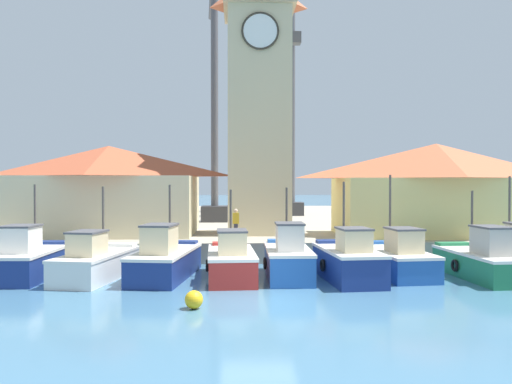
{
  "coord_description": "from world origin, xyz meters",
  "views": [
    {
      "loc": [
        -0.68,
        -16.59,
        3.97
      ],
      "look_at": [
        0.27,
        9.81,
        3.5
      ],
      "focal_mm": 35.0,
      "sensor_mm": 36.0,
      "label": 1
    }
  ],
  "objects_px": {
    "fishing_boat_left_outer": "(29,260)",
    "fishing_boat_center": "(231,261)",
    "port_crane_near": "(291,134)",
    "port_crane_far": "(214,111)",
    "fishing_boat_left_inner": "(96,262)",
    "fishing_boat_right_outer": "(396,258)",
    "fishing_boat_right_inner": "(348,261)",
    "warehouse_left": "(109,189)",
    "mooring_buoy": "(194,300)",
    "fishing_boat_mid_right": "(288,259)",
    "warehouse_right": "(436,188)",
    "clock_tower": "(259,96)",
    "fishing_boat_far_right": "(481,260)",
    "dock_worker_near_tower": "(236,224)",
    "fishing_boat_mid_left": "(165,260)"
  },
  "relations": [
    {
      "from": "warehouse_right",
      "to": "port_crane_far",
      "type": "relative_size",
      "value": 0.54
    },
    {
      "from": "fishing_boat_right_outer",
      "to": "port_crane_far",
      "type": "distance_m",
      "value": 21.21
    },
    {
      "from": "fishing_boat_left_outer",
      "to": "fishing_boat_mid_left",
      "type": "height_order",
      "value": "fishing_boat_left_outer"
    },
    {
      "from": "fishing_boat_mid_left",
      "to": "warehouse_left",
      "type": "distance_m",
      "value": 10.07
    },
    {
      "from": "port_crane_far",
      "to": "fishing_boat_center",
      "type": "bearing_deg",
      "value": -85.1
    },
    {
      "from": "fishing_boat_right_inner",
      "to": "warehouse_left",
      "type": "height_order",
      "value": "warehouse_left"
    },
    {
      "from": "warehouse_right",
      "to": "warehouse_left",
      "type": "bearing_deg",
      "value": 175.43
    },
    {
      "from": "warehouse_left",
      "to": "port_crane_near",
      "type": "bearing_deg",
      "value": 52.57
    },
    {
      "from": "fishing_boat_left_inner",
      "to": "fishing_boat_right_outer",
      "type": "height_order",
      "value": "fishing_boat_right_outer"
    },
    {
      "from": "clock_tower",
      "to": "fishing_boat_right_inner",
      "type": "bearing_deg",
      "value": -70.2
    },
    {
      "from": "fishing_boat_left_outer",
      "to": "fishing_boat_left_inner",
      "type": "relative_size",
      "value": 0.91
    },
    {
      "from": "fishing_boat_left_outer",
      "to": "fishing_boat_center",
      "type": "bearing_deg",
      "value": -2.99
    },
    {
      "from": "fishing_boat_right_outer",
      "to": "warehouse_right",
      "type": "height_order",
      "value": "warehouse_right"
    },
    {
      "from": "warehouse_right",
      "to": "fishing_boat_mid_left",
      "type": "bearing_deg",
      "value": -153.82
    },
    {
      "from": "fishing_boat_right_outer",
      "to": "fishing_boat_far_right",
      "type": "relative_size",
      "value": 0.98
    },
    {
      "from": "fishing_boat_left_outer",
      "to": "warehouse_right",
      "type": "height_order",
      "value": "warehouse_right"
    },
    {
      "from": "fishing_boat_far_right",
      "to": "warehouse_left",
      "type": "distance_m",
      "value": 20.07
    },
    {
      "from": "fishing_boat_center",
      "to": "fishing_boat_right_outer",
      "type": "xyz_separation_m",
      "value": [
        7.11,
        0.65,
        -0.02
      ]
    },
    {
      "from": "fishing_boat_mid_left",
      "to": "warehouse_right",
      "type": "height_order",
      "value": "warehouse_right"
    },
    {
      "from": "warehouse_left",
      "to": "mooring_buoy",
      "type": "height_order",
      "value": "warehouse_left"
    },
    {
      "from": "warehouse_right",
      "to": "mooring_buoy",
      "type": "xyz_separation_m",
      "value": [
        -12.64,
        -12.2,
        -3.39
      ]
    },
    {
      "from": "port_crane_near",
      "to": "port_crane_far",
      "type": "height_order",
      "value": "port_crane_far"
    },
    {
      "from": "fishing_boat_left_outer",
      "to": "fishing_boat_mid_right",
      "type": "relative_size",
      "value": 1.02
    },
    {
      "from": "warehouse_left",
      "to": "port_crane_near",
      "type": "relative_size",
      "value": 0.52
    },
    {
      "from": "warehouse_right",
      "to": "mooring_buoy",
      "type": "height_order",
      "value": "warehouse_right"
    },
    {
      "from": "fishing_boat_left_inner",
      "to": "port_crane_far",
      "type": "bearing_deg",
      "value": 77.12
    },
    {
      "from": "fishing_boat_left_inner",
      "to": "fishing_boat_mid_right",
      "type": "height_order",
      "value": "fishing_boat_left_inner"
    },
    {
      "from": "fishing_boat_right_outer",
      "to": "port_crane_near",
      "type": "xyz_separation_m",
      "value": [
        -1.93,
        24.46,
        7.77
      ]
    },
    {
      "from": "fishing_boat_left_inner",
      "to": "dock_worker_near_tower",
      "type": "bearing_deg",
      "value": 41.06
    },
    {
      "from": "clock_tower",
      "to": "port_crane_near",
      "type": "distance_m",
      "value": 16.88
    },
    {
      "from": "fishing_boat_left_inner",
      "to": "warehouse_left",
      "type": "bearing_deg",
      "value": 101.08
    },
    {
      "from": "fishing_boat_mid_right",
      "to": "warehouse_left",
      "type": "relative_size",
      "value": 0.44
    },
    {
      "from": "fishing_boat_mid_right",
      "to": "dock_worker_near_tower",
      "type": "height_order",
      "value": "fishing_boat_mid_right"
    },
    {
      "from": "fishing_boat_far_right",
      "to": "mooring_buoy",
      "type": "relative_size",
      "value": 8.88
    },
    {
      "from": "dock_worker_near_tower",
      "to": "fishing_boat_mid_left",
      "type": "bearing_deg",
      "value": -120.9
    },
    {
      "from": "warehouse_left",
      "to": "fishing_boat_mid_right",
      "type": "bearing_deg",
      "value": -41.99
    },
    {
      "from": "fishing_boat_right_outer",
      "to": "clock_tower",
      "type": "distance_m",
      "value": 12.85
    },
    {
      "from": "port_crane_near",
      "to": "fishing_boat_center",
      "type": "bearing_deg",
      "value": -101.66
    },
    {
      "from": "port_crane_near",
      "to": "dock_worker_near_tower",
      "type": "distance_m",
      "value": 21.57
    },
    {
      "from": "fishing_boat_mid_left",
      "to": "fishing_boat_mid_right",
      "type": "distance_m",
      "value": 5.14
    },
    {
      "from": "mooring_buoy",
      "to": "fishing_boat_mid_left",
      "type": "bearing_deg",
      "value": 107.75
    },
    {
      "from": "warehouse_right",
      "to": "fishing_boat_left_inner",
      "type": "bearing_deg",
      "value": -157.36
    },
    {
      "from": "fishing_boat_center",
      "to": "warehouse_left",
      "type": "bearing_deg",
      "value": 129.53
    },
    {
      "from": "fishing_boat_left_outer",
      "to": "fishing_boat_center",
      "type": "height_order",
      "value": "fishing_boat_left_outer"
    },
    {
      "from": "fishing_boat_mid_right",
      "to": "port_crane_far",
      "type": "distance_m",
      "value": 20.16
    },
    {
      "from": "warehouse_left",
      "to": "dock_worker_near_tower",
      "type": "distance_m",
      "value": 8.47
    },
    {
      "from": "fishing_boat_left_outer",
      "to": "port_crane_far",
      "type": "xyz_separation_m",
      "value": [
        6.91,
        17.47,
        8.73
      ]
    },
    {
      "from": "clock_tower",
      "to": "fishing_boat_far_right",
      "type": "bearing_deg",
      "value": -44.8
    },
    {
      "from": "fishing_boat_mid_right",
      "to": "fishing_boat_far_right",
      "type": "xyz_separation_m",
      "value": [
        8.05,
        -0.34,
        -0.07
      ]
    },
    {
      "from": "fishing_boat_mid_right",
      "to": "port_crane_far",
      "type": "height_order",
      "value": "port_crane_far"
    }
  ]
}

